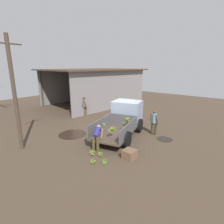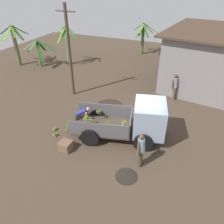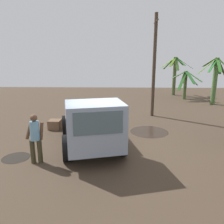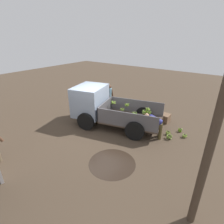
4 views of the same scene
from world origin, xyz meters
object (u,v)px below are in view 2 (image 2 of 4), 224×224
(person_bystander_near_shed, at_px, (175,85))
(wooden_crate_0, at_px, (66,146))
(utility_pole, at_px, (69,52))
(banana_bunch_on_ground_0, at_px, (55,128))
(banana_bunch_on_ground_1, at_px, (68,130))
(banana_bunch_on_ground_2, at_px, (55,134))
(person_worker_loading, at_px, (81,115))
(cargo_truck, at_px, (139,120))
(banana_bunch_on_ground_3, at_px, (69,125))
(person_foreground_visitor, at_px, (141,149))

(person_bystander_near_shed, xyz_separation_m, wooden_crate_0, (-3.78, -7.01, -0.72))
(wooden_crate_0, bearing_deg, utility_pole, 117.62)
(person_bystander_near_shed, distance_m, wooden_crate_0, 8.00)
(banana_bunch_on_ground_0, distance_m, wooden_crate_0, 1.74)
(banana_bunch_on_ground_1, bearing_deg, banana_bunch_on_ground_2, -123.22)
(person_worker_loading, distance_m, person_bystander_near_shed, 6.51)
(banana_bunch_on_ground_2, bearing_deg, wooden_crate_0, -30.61)
(banana_bunch_on_ground_0, height_order, banana_bunch_on_ground_1, banana_bunch_on_ground_1)
(cargo_truck, distance_m, wooden_crate_0, 3.69)
(banana_bunch_on_ground_3, bearing_deg, cargo_truck, 9.28)
(banana_bunch_on_ground_2, distance_m, wooden_crate_0, 1.24)
(banana_bunch_on_ground_2, bearing_deg, banana_bunch_on_ground_3, 77.69)
(person_worker_loading, relative_size, banana_bunch_on_ground_1, 5.10)
(person_foreground_visitor, distance_m, banana_bunch_on_ground_2, 4.61)
(utility_pole, distance_m, banana_bunch_on_ground_0, 5.04)
(utility_pole, xyz_separation_m, person_foreground_visitor, (6.11, -4.63, -2.02))
(banana_bunch_on_ground_2, bearing_deg, person_foreground_visitor, -2.75)
(cargo_truck, relative_size, banana_bunch_on_ground_1, 20.27)
(banana_bunch_on_ground_0, relative_size, banana_bunch_on_ground_3, 0.85)
(banana_bunch_on_ground_2, bearing_deg, person_worker_loading, 55.80)
(person_foreground_visitor, distance_m, person_bystander_near_shed, 6.61)
(person_foreground_visitor, bearing_deg, person_worker_loading, -31.21)
(cargo_truck, relative_size, person_worker_loading, 3.97)
(person_bystander_near_shed, distance_m, banana_bunch_on_ground_3, 7.17)
(wooden_crate_0, bearing_deg, cargo_truck, 37.60)
(utility_pole, relative_size, banana_bunch_on_ground_0, 23.65)
(person_worker_loading, xyz_separation_m, person_bystander_near_shed, (3.99, 5.14, 0.20))
(banana_bunch_on_ground_2, bearing_deg, person_bystander_near_shed, 52.81)
(utility_pole, height_order, banana_bunch_on_ground_3, utility_pole)
(person_foreground_visitor, xyz_separation_m, banana_bunch_on_ground_3, (-4.33, 1.18, -0.76))
(utility_pole, relative_size, person_foreground_visitor, 3.52)
(utility_pole, distance_m, person_bystander_near_shed, 7.00)
(utility_pole, relative_size, wooden_crate_0, 10.19)
(cargo_truck, height_order, banana_bunch_on_ground_2, cargo_truck)
(banana_bunch_on_ground_2, height_order, banana_bunch_on_ground_3, banana_bunch_on_ground_3)
(cargo_truck, xyz_separation_m, person_bystander_near_shed, (0.93, 4.82, -0.10))
(banana_bunch_on_ground_1, xyz_separation_m, banana_bunch_on_ground_2, (-0.39, -0.59, -0.00))
(utility_pole, relative_size, banana_bunch_on_ground_1, 24.17)
(banana_bunch_on_ground_1, bearing_deg, person_bystander_near_shed, 52.43)
(banana_bunch_on_ground_0, bearing_deg, utility_pole, 107.39)
(utility_pole, distance_m, banana_bunch_on_ground_3, 4.77)
(banana_bunch_on_ground_3, relative_size, wooden_crate_0, 0.51)
(person_worker_loading, height_order, banana_bunch_on_ground_2, person_worker_loading)
(cargo_truck, relative_size, banana_bunch_on_ground_2, 20.66)
(cargo_truck, xyz_separation_m, wooden_crate_0, (-2.85, -2.19, -0.82))
(utility_pole, xyz_separation_m, wooden_crate_0, (2.63, -5.04, -2.70))
(banana_bunch_on_ground_0, distance_m, banana_bunch_on_ground_3, 0.76)
(banana_bunch_on_ground_1, xyz_separation_m, wooden_crate_0, (0.67, -1.22, 0.10))
(person_worker_loading, bearing_deg, wooden_crate_0, -111.08)
(person_worker_loading, relative_size, person_bystander_near_shed, 0.71)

